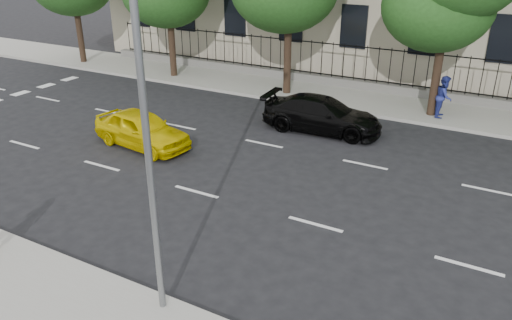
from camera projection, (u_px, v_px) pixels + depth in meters
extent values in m
plane|color=black|center=(144.00, 230.00, 13.57)|extent=(120.00, 120.00, 0.00)
cube|color=gray|center=(16.00, 317.00, 10.34)|extent=(60.00, 4.00, 0.15)
cube|color=gray|center=(330.00, 95.00, 24.73)|extent=(60.00, 4.00, 0.15)
cube|color=slate|center=(342.00, 82.00, 25.98)|extent=(30.00, 0.50, 0.40)
cube|color=black|center=(342.00, 76.00, 25.85)|extent=(28.80, 0.05, 0.05)
cube|color=black|center=(345.00, 45.00, 25.20)|extent=(28.80, 0.05, 0.05)
cylinder|color=slate|center=(146.00, 128.00, 8.93)|extent=(0.14, 0.14, 8.00)
cylinder|color=#382619|center=(80.00, 36.00, 30.43)|extent=(0.36, 0.36, 3.15)
cylinder|color=#382619|center=(172.00, 49.00, 27.40)|extent=(0.36, 0.36, 2.97)
cylinder|color=#382619|center=(287.00, 59.00, 24.25)|extent=(0.36, 0.36, 3.32)
cylinder|color=#382619|center=(436.00, 80.00, 21.24)|extent=(0.36, 0.36, 3.08)
ellipsoid|color=#214C19|center=(438.00, 6.00, 20.43)|extent=(4.56, 4.56, 3.74)
imported|color=#DDC100|center=(142.00, 129.00, 18.67)|extent=(4.23, 2.16, 1.38)
imported|color=black|center=(322.00, 114.00, 20.17)|extent=(4.95, 2.24, 1.41)
imported|color=navy|center=(444.00, 97.00, 21.24)|extent=(0.70, 0.89, 1.79)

